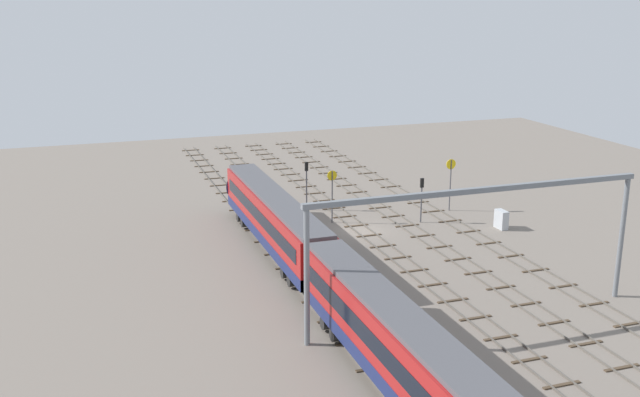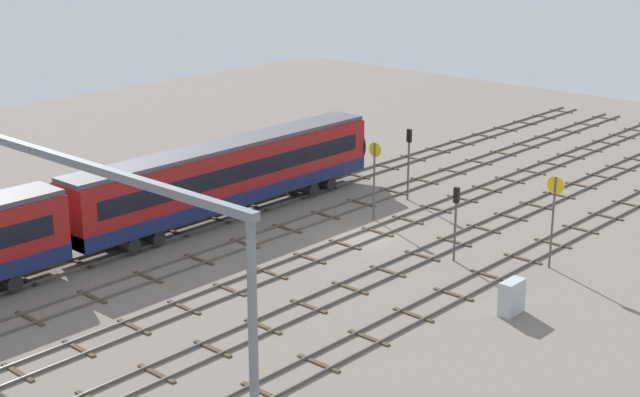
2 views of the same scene
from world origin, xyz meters
The scene contains 13 objects.
ground_plane centered at (0.00, 0.00, 0.00)m, with size 103.08×103.08×0.00m, color slate.
track_near_foreground centered at (0.00, -9.12, 0.07)m, with size 87.08×2.40×0.16m.
track_second_near centered at (0.00, -4.56, 0.06)m, with size 87.08×2.40×0.16m.
track_middle centered at (0.00, 0.00, 0.06)m, with size 87.08×2.40×0.16m.
track_second_far centered at (0.00, 4.56, 0.07)m, with size 87.08×2.40×0.16m.
track_with_train centered at (0.00, 9.12, 0.07)m, with size 87.08×2.40×0.16m.
train centered at (-14.34, 9.12, 2.66)m, with size 50.40×3.24×4.80m.
overhead_gantry centered at (-20.15, 0.20, 7.14)m, with size 0.40×24.06×9.16m.
speed_sign_near_foreground centered at (3.37, 1.79, 3.36)m, with size 0.14×0.96×5.12m.
speed_sign_mid_trackside centered at (3.40, -10.86, 3.54)m, with size 0.14×1.03×5.32m.
signal_light_trackside_approach centered at (0.67, -6.30, 2.87)m, with size 0.31×0.32×4.37m.
signal_light_trackside_departure centered at (8.29, 2.76, 3.23)m, with size 0.31×0.32×4.98m.
relay_cabinet centered at (-3.50, -12.56, 0.87)m, with size 1.50×0.70×1.75m.
Camera 2 is at (-41.66, -34.32, 19.35)m, focal length 52.76 mm.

